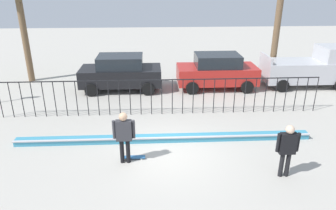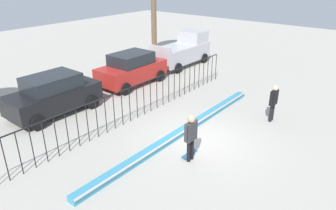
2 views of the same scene
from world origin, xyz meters
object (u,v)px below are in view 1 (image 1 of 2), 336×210
object	(u,v)px
skateboard	(133,157)
parked_car_black	(121,73)
parked_car_red	(217,71)
camera_operator	(287,146)
skateboarder	(124,133)
pickup_truck	(310,68)

from	to	relation	value
skateboard	parked_car_black	distance (m)	7.29
skateboard	parked_car_red	xyz separation A→B (m)	(4.24, 7.19, 0.91)
camera_operator	skateboard	bearing A→B (deg)	17.87
parked_car_red	parked_car_black	bearing A→B (deg)	-179.54
skateboard	camera_operator	distance (m)	4.95
skateboarder	parked_car_black	world-z (taller)	parked_car_black
parked_car_black	parked_car_red	bearing A→B (deg)	-3.71
parked_car_black	skateboard	bearing A→B (deg)	-86.14
skateboard	camera_operator	size ratio (longest dim) A/B	0.46
camera_operator	pickup_truck	size ratio (longest dim) A/B	0.37
skateboarder	camera_operator	size ratio (longest dim) A/B	1.04
skateboard	pickup_truck	size ratio (longest dim) A/B	0.17
skateboarder	skateboard	distance (m)	1.07
parked_car_red	pickup_truck	bearing A→B (deg)	1.35
skateboard	parked_car_black	xyz separation A→B (m)	(-0.98, 7.17, 0.91)
skateboard	pickup_truck	bearing A→B (deg)	41.12
camera_operator	skateboarder	bearing A→B (deg)	20.79
camera_operator	parked_car_red	world-z (taller)	parked_car_red
skateboarder	camera_operator	distance (m)	5.05
parked_car_black	pickup_truck	size ratio (longest dim) A/B	0.91
skateboarder	parked_car_red	world-z (taller)	parked_car_red
parked_car_red	pickup_truck	xyz separation A→B (m)	(5.24, 0.10, 0.06)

